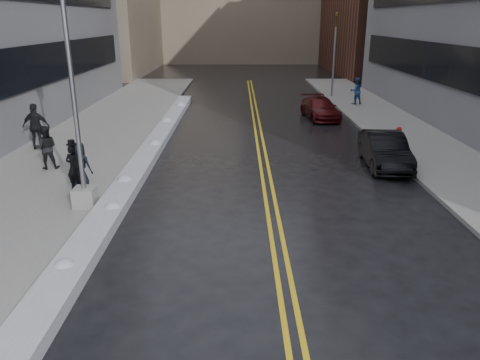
{
  "coord_description": "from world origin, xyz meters",
  "views": [
    {
      "loc": [
        1.46,
        -11.51,
        5.65
      ],
      "look_at": [
        1.49,
        1.13,
        1.3
      ],
      "focal_mm": 35.0,
      "sensor_mm": 36.0,
      "label": 1
    }
  ],
  "objects_px": {
    "pedestrian_b": "(46,147)",
    "pedestrian_d": "(36,127)",
    "pedestrian_fedora": "(74,168)",
    "car_maroon": "(320,108)",
    "pedestrian_c": "(80,166)",
    "pedestrian_east": "(356,91)",
    "traffic_signal": "(334,52)",
    "car_black": "(385,150)",
    "fire_hydrant": "(399,134)",
    "lamppost": "(78,131)"
  },
  "relations": [
    {
      "from": "lamppost",
      "to": "pedestrian_b",
      "type": "height_order",
      "value": "lamppost"
    },
    {
      "from": "lamppost",
      "to": "pedestrian_c",
      "type": "xyz_separation_m",
      "value": [
        -0.62,
        1.59,
        -1.56
      ]
    },
    {
      "from": "traffic_signal",
      "to": "lamppost",
      "type": "bearing_deg",
      "value": -118.21
    },
    {
      "from": "pedestrian_b",
      "to": "car_black",
      "type": "xyz_separation_m",
      "value": [
        13.26,
        0.67,
        -0.31
      ]
    },
    {
      "from": "pedestrian_d",
      "to": "car_maroon",
      "type": "bearing_deg",
      "value": -150.14
    },
    {
      "from": "car_black",
      "to": "car_maroon",
      "type": "relative_size",
      "value": 0.99
    },
    {
      "from": "fire_hydrant",
      "to": "traffic_signal",
      "type": "distance_m",
      "value": 14.3
    },
    {
      "from": "pedestrian_b",
      "to": "pedestrian_d",
      "type": "bearing_deg",
      "value": -74.68
    },
    {
      "from": "pedestrian_fedora",
      "to": "pedestrian_east",
      "type": "distance_m",
      "value": 21.78
    },
    {
      "from": "traffic_signal",
      "to": "pedestrian_d",
      "type": "distance_m",
      "value": 22.18
    },
    {
      "from": "pedestrian_c",
      "to": "pedestrian_fedora",
      "type": "bearing_deg",
      "value": 57.21
    },
    {
      "from": "fire_hydrant",
      "to": "traffic_signal",
      "type": "relative_size",
      "value": 0.12
    },
    {
      "from": "pedestrian_fedora",
      "to": "pedestrian_c",
      "type": "height_order",
      "value": "pedestrian_c"
    },
    {
      "from": "pedestrian_d",
      "to": "car_maroon",
      "type": "xyz_separation_m",
      "value": [
        13.84,
        7.59,
        -0.56
      ]
    },
    {
      "from": "traffic_signal",
      "to": "pedestrian_b",
      "type": "distance_m",
      "value": 23.29
    },
    {
      "from": "traffic_signal",
      "to": "pedestrian_fedora",
      "type": "xyz_separation_m",
      "value": [
        -12.56,
        -20.56,
        -2.46
      ]
    },
    {
      "from": "fire_hydrant",
      "to": "traffic_signal",
      "type": "xyz_separation_m",
      "value": [
        -0.5,
        14.0,
        2.85
      ]
    },
    {
      "from": "pedestrian_fedora",
      "to": "car_black",
      "type": "xyz_separation_m",
      "value": [
        11.37,
        3.12,
        -0.26
      ]
    },
    {
      "from": "traffic_signal",
      "to": "pedestrian_east",
      "type": "distance_m",
      "value": 4.31
    },
    {
      "from": "fire_hydrant",
      "to": "pedestrian_b",
      "type": "height_order",
      "value": "pedestrian_b"
    },
    {
      "from": "fire_hydrant",
      "to": "pedestrian_east",
      "type": "xyz_separation_m",
      "value": [
        0.45,
        10.52,
        0.5
      ]
    },
    {
      "from": "pedestrian_east",
      "to": "pedestrian_c",
      "type": "bearing_deg",
      "value": 33.39
    },
    {
      "from": "fire_hydrant",
      "to": "car_maroon",
      "type": "bearing_deg",
      "value": 112.55
    },
    {
      "from": "pedestrian_c",
      "to": "car_maroon",
      "type": "bearing_deg",
      "value": -118.64
    },
    {
      "from": "fire_hydrant",
      "to": "pedestrian_east",
      "type": "relative_size",
      "value": 0.41
    },
    {
      "from": "pedestrian_c",
      "to": "pedestrian_east",
      "type": "distance_m",
      "value": 21.57
    },
    {
      "from": "pedestrian_c",
      "to": "car_maroon",
      "type": "xyz_separation_m",
      "value": [
        10.27,
        12.79,
        -0.36
      ]
    },
    {
      "from": "pedestrian_c",
      "to": "car_black",
      "type": "relative_size",
      "value": 0.39
    },
    {
      "from": "pedestrian_fedora",
      "to": "pedestrian_d",
      "type": "xyz_separation_m",
      "value": [
        -3.43,
        5.35,
        0.22
      ]
    },
    {
      "from": "pedestrian_fedora",
      "to": "car_maroon",
      "type": "distance_m",
      "value": 16.61
    },
    {
      "from": "pedestrian_east",
      "to": "car_maroon",
      "type": "relative_size",
      "value": 0.43
    },
    {
      "from": "fire_hydrant",
      "to": "pedestrian_c",
      "type": "bearing_deg",
      "value": -153.61
    },
    {
      "from": "pedestrian_fedora",
      "to": "pedestrian_d",
      "type": "distance_m",
      "value": 6.36
    },
    {
      "from": "fire_hydrant",
      "to": "lamppost",
      "type": "bearing_deg",
      "value": -146.96
    },
    {
      "from": "pedestrian_c",
      "to": "car_black",
      "type": "xyz_separation_m",
      "value": [
        11.23,
        2.97,
        -0.28
      ]
    },
    {
      "from": "fire_hydrant",
      "to": "pedestrian_fedora",
      "type": "height_order",
      "value": "pedestrian_fedora"
    },
    {
      "from": "pedestrian_fedora",
      "to": "pedestrian_b",
      "type": "height_order",
      "value": "pedestrian_b"
    },
    {
      "from": "pedestrian_d",
      "to": "pedestrian_c",
      "type": "bearing_deg",
      "value": 125.61
    },
    {
      "from": "car_maroon",
      "to": "car_black",
      "type": "bearing_deg",
      "value": -90.57
    },
    {
      "from": "pedestrian_c",
      "to": "pedestrian_east",
      "type": "relative_size",
      "value": 0.91
    },
    {
      "from": "pedestrian_east",
      "to": "car_maroon",
      "type": "bearing_deg",
      "value": 34.91
    },
    {
      "from": "pedestrian_d",
      "to": "car_maroon",
      "type": "height_order",
      "value": "pedestrian_d"
    },
    {
      "from": "traffic_signal",
      "to": "pedestrian_fedora",
      "type": "height_order",
      "value": "traffic_signal"
    },
    {
      "from": "pedestrian_c",
      "to": "car_maroon",
      "type": "height_order",
      "value": "pedestrian_c"
    },
    {
      "from": "fire_hydrant",
      "to": "car_maroon",
      "type": "xyz_separation_m",
      "value": [
        -2.65,
        6.38,
        0.06
      ]
    },
    {
      "from": "pedestrian_b",
      "to": "pedestrian_d",
      "type": "distance_m",
      "value": 3.28
    },
    {
      "from": "pedestrian_d",
      "to": "pedestrian_east",
      "type": "bearing_deg",
      "value": -144.16
    },
    {
      "from": "lamppost",
      "to": "pedestrian_b",
      "type": "relative_size",
      "value": 4.52
    },
    {
      "from": "traffic_signal",
      "to": "pedestrian_c",
      "type": "distance_m",
      "value": 24.02
    },
    {
      "from": "pedestrian_c",
      "to": "pedestrian_east",
      "type": "bearing_deg",
      "value": -118.16
    }
  ]
}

